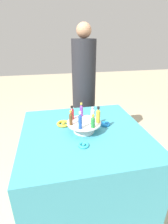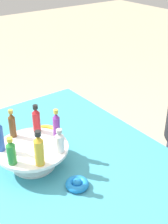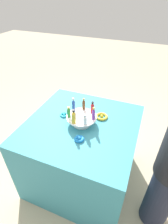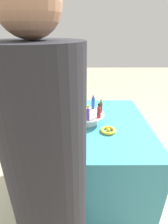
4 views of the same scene
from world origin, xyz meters
The scene contains 13 objects.
ground_plane centered at (0.00, 0.00, 0.00)m, with size 12.00×12.00×0.00m, color tan.
party_table centered at (0.00, 0.00, 0.38)m, with size 0.97×0.97×0.77m.
display_stand centered at (0.00, 0.00, 0.82)m, with size 0.26×0.26×0.08m.
bottle_red centered at (0.07, 0.08, 0.90)m, with size 0.03×0.03×0.11m.
bottle_brown centered at (-0.02, 0.10, 0.90)m, with size 0.03×0.03×0.11m.
bottle_blue centered at (-0.09, 0.05, 0.91)m, with size 0.03×0.03×0.13m.
bottle_green centered at (-0.10, -0.04, 0.89)m, with size 0.03×0.03×0.10m.
bottle_gold centered at (-0.03, -0.10, 0.91)m, with size 0.03×0.03×0.13m.
bottle_clear centered at (0.06, -0.08, 0.89)m, with size 0.03×0.03×0.09m.
bottle_purple centered at (0.11, 0.00, 0.90)m, with size 0.03×0.03×0.12m.
ribbon_bow_blue centered at (0.06, -0.19, 0.78)m, with size 0.08×0.08×0.03m.
ribbon_bow_gold centered at (0.14, 0.15, 0.78)m, with size 0.11×0.11×0.03m.
ribbon_bow_teal centered at (-0.20, 0.04, 0.77)m, with size 0.07×0.07×0.02m.
Camera 3 is at (0.46, -1.09, 1.76)m, focal length 28.00 mm.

